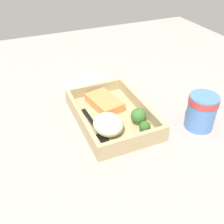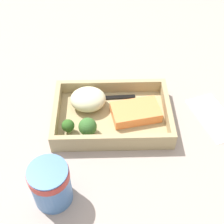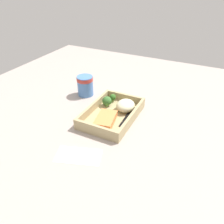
# 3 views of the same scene
# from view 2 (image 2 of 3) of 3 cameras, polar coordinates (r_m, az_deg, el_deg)

# --- Properties ---
(ground_plane) EXTENTS (1.60, 1.60, 0.02)m
(ground_plane) POSITION_cam_2_polar(r_m,az_deg,el_deg) (0.79, 0.00, -1.82)
(ground_plane) COLOR gray
(takeout_tray) EXTENTS (0.28, 0.19, 0.01)m
(takeout_tray) POSITION_cam_2_polar(r_m,az_deg,el_deg) (0.78, 0.00, -1.05)
(takeout_tray) COLOR tan
(takeout_tray) RESTS_ON ground_plane
(tray_rim) EXTENTS (0.28, 0.19, 0.03)m
(tray_rim) POSITION_cam_2_polar(r_m,az_deg,el_deg) (0.76, 0.00, 0.13)
(tray_rim) COLOR tan
(tray_rim) RESTS_ON takeout_tray
(salmon_fillet) EXTENTS (0.13, 0.09, 0.03)m
(salmon_fillet) POSITION_cam_2_polar(r_m,az_deg,el_deg) (0.76, 4.35, -0.13)
(salmon_fillet) COLOR #F18547
(salmon_fillet) RESTS_ON takeout_tray
(mashed_potatoes) EXTENTS (0.09, 0.08, 0.05)m
(mashed_potatoes) POSITION_cam_2_polar(r_m,az_deg,el_deg) (0.78, -4.39, 2.35)
(mashed_potatoes) COLOR beige
(mashed_potatoes) RESTS_ON takeout_tray
(broccoli_floret_1) EXTENTS (0.03, 0.03, 0.04)m
(broccoli_floret_1) POSITION_cam_2_polar(r_m,az_deg,el_deg) (0.73, -8.04, -2.54)
(broccoli_floret_1) COLOR #7E9D59
(broccoli_floret_1) RESTS_ON takeout_tray
(broccoli_floret_2) EXTENTS (0.04, 0.04, 0.05)m
(broccoli_floret_2) POSITION_cam_2_polar(r_m,az_deg,el_deg) (0.72, -4.47, -2.74)
(broccoli_floret_2) COLOR #81A25D
(broccoli_floret_2) RESTS_ON takeout_tray
(fork) EXTENTS (0.16, 0.02, 0.00)m
(fork) POSITION_cam_2_polar(r_m,az_deg,el_deg) (0.81, -1.97, 2.56)
(fork) COLOR black
(fork) RESTS_ON takeout_tray
(paper_cup) EXTENTS (0.08, 0.08, 0.10)m
(paper_cup) POSITION_cam_2_polar(r_m,az_deg,el_deg) (0.62, -11.18, -12.65)
(paper_cup) COLOR #4976B6
(paper_cup) RESTS_ON ground_plane
(receipt_slip) EXTENTS (0.12, 0.17, 0.00)m
(receipt_slip) POSITION_cam_2_polar(r_m,az_deg,el_deg) (0.83, 18.10, -0.71)
(receipt_slip) COLOR white
(receipt_slip) RESTS_ON ground_plane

